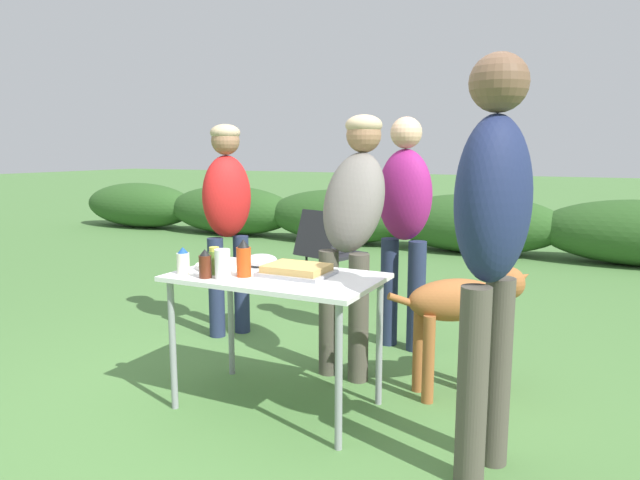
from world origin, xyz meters
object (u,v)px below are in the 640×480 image
at_px(paper_cup_stack, 223,264).
at_px(standing_person_with_beanie, 353,216).
at_px(mayo_bottle, 183,261).
at_px(standing_person_in_red_jacket, 227,208).
at_px(standing_person_in_olive_jacket, 492,230).
at_px(plate_stack, 217,266).
at_px(folding_table, 276,289).
at_px(relish_jar, 215,261).
at_px(bbq_sauce_bottle, 205,264).
at_px(dog, 463,307).
at_px(mixing_bowl, 261,260).
at_px(standing_person_in_dark_puffer, 404,213).
at_px(food_tray, 297,270).
at_px(camp_chair_green_behind_table, 328,247).
at_px(hot_sauce_bottle, 244,259).

height_order(paper_cup_stack, standing_person_with_beanie, standing_person_with_beanie).
xyz_separation_m(mayo_bottle, standing_person_in_red_jacket, (-0.50, 1.11, 0.17)).
height_order(mayo_bottle, standing_person_in_olive_jacket, standing_person_in_olive_jacket).
xyz_separation_m(plate_stack, standing_person_in_red_jacket, (-0.57, 0.91, 0.22)).
distance_m(folding_table, paper_cup_stack, 0.32).
xyz_separation_m(folding_table, standing_person_in_red_jacket, (-0.96, 0.92, 0.31)).
bearing_deg(mayo_bottle, paper_cup_stack, -2.11).
bearing_deg(standing_person_with_beanie, relish_jar, -114.59).
xyz_separation_m(bbq_sauce_bottle, standing_person_in_olive_jacket, (1.42, 0.06, 0.26)).
bearing_deg(bbq_sauce_bottle, dog, 35.79).
bearing_deg(standing_person_in_olive_jacket, bbq_sauce_bottle, -70.88).
bearing_deg(relish_jar, folding_table, 23.96).
xyz_separation_m(mixing_bowl, relish_jar, (-0.10, -0.30, 0.04)).
bearing_deg(mayo_bottle, standing_person_in_olive_jacket, 0.88).
distance_m(bbq_sauce_bottle, standing_person_in_dark_puffer, 1.57).
bearing_deg(food_tray, relish_jar, -156.11).
xyz_separation_m(standing_person_with_beanie, standing_person_in_dark_puffer, (0.14, 0.57, -0.03)).
height_order(dog, camp_chair_green_behind_table, camp_chair_green_behind_table).
height_order(paper_cup_stack, dog, paper_cup_stack).
bearing_deg(mayo_bottle, mixing_bowl, 53.48).
xyz_separation_m(relish_jar, mayo_bottle, (-0.16, -0.06, -0.00)).
relative_size(folding_table, plate_stack, 4.61).
relative_size(food_tray, standing_person_in_dark_puffer, 0.22).
xyz_separation_m(bbq_sauce_bottle, standing_person_with_beanie, (0.46, 0.87, 0.19)).
bearing_deg(standing_person_in_dark_puffer, mixing_bowl, -105.31).
height_order(food_tray, dog, food_tray).
bearing_deg(paper_cup_stack, bbq_sauce_bottle, -166.80).
xyz_separation_m(folding_table, dog, (0.86, 0.61, -0.15)).
height_order(hot_sauce_bottle, dog, hot_sauce_bottle).
relative_size(mixing_bowl, standing_person_with_beanie, 0.12).
relative_size(bbq_sauce_bottle, standing_person_in_dark_puffer, 0.09).
bearing_deg(hot_sauce_bottle, food_tray, 33.28).
bearing_deg(paper_cup_stack, standing_person_in_olive_jacket, 1.47).
bearing_deg(mixing_bowl, hot_sauce_bottle, -76.07).
distance_m(bbq_sauce_bottle, mayo_bottle, 0.17).
relative_size(mixing_bowl, camp_chair_green_behind_table, 0.23).
bearing_deg(camp_chair_green_behind_table, standing_person_with_beanie, -44.08).
relative_size(food_tray, standing_person_in_olive_jacket, 0.20).
height_order(hot_sauce_bottle, bbq_sauce_bottle, hot_sauce_bottle).
xyz_separation_m(relish_jar, bbq_sauce_bottle, (0.01, -0.09, -0.00)).
height_order(relish_jar, mayo_bottle, relish_jar).
distance_m(plate_stack, standing_person_in_olive_jacket, 1.56).
distance_m(food_tray, standing_person_with_beanie, 0.65).
bearing_deg(dog, standing_person_with_beanie, -129.79).
distance_m(folding_table, standing_person_in_dark_puffer, 1.30).
relative_size(standing_person_with_beanie, camp_chair_green_behind_table, 1.94).
distance_m(food_tray, plate_stack, 0.49).
distance_m(paper_cup_stack, bbq_sauce_bottle, 0.10).
relative_size(paper_cup_stack, standing_person_in_olive_jacket, 0.09).
bearing_deg(relish_jar, standing_person_in_red_jacket, 122.11).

